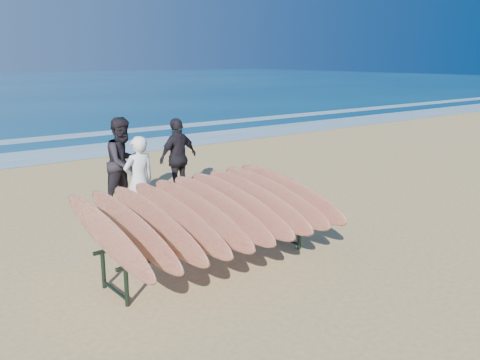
{
  "coord_description": "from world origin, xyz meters",
  "views": [
    {
      "loc": [
        -4.97,
        -5.74,
        2.94
      ],
      "look_at": [
        0.0,
        0.8,
        0.95
      ],
      "focal_mm": 38.0,
      "sensor_mm": 36.0,
      "label": 1
    }
  ],
  "objects_px": {
    "surfboard_rack": "(210,212)",
    "person_dark_a": "(124,163)",
    "person_dark_b": "(178,157)",
    "person_white": "(139,181)"
  },
  "relations": [
    {
      "from": "surfboard_rack",
      "to": "person_white",
      "type": "bearing_deg",
      "value": 85.89
    },
    {
      "from": "person_dark_a",
      "to": "person_dark_b",
      "type": "xyz_separation_m",
      "value": [
        1.28,
        0.07,
        -0.06
      ]
    },
    {
      "from": "surfboard_rack",
      "to": "person_dark_b",
      "type": "distance_m",
      "value": 3.98
    },
    {
      "from": "person_dark_a",
      "to": "person_dark_b",
      "type": "height_order",
      "value": "person_dark_a"
    },
    {
      "from": "person_dark_a",
      "to": "person_dark_b",
      "type": "relative_size",
      "value": 1.07
    },
    {
      "from": "surfboard_rack",
      "to": "person_dark_a",
      "type": "bearing_deg",
      "value": 82.57
    },
    {
      "from": "person_white",
      "to": "person_dark_a",
      "type": "distance_m",
      "value": 1.2
    },
    {
      "from": "surfboard_rack",
      "to": "person_dark_b",
      "type": "bearing_deg",
      "value": 63.95
    },
    {
      "from": "surfboard_rack",
      "to": "person_white",
      "type": "distance_m",
      "value": 2.39
    },
    {
      "from": "person_white",
      "to": "person_dark_b",
      "type": "height_order",
      "value": "person_dark_b"
    }
  ]
}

